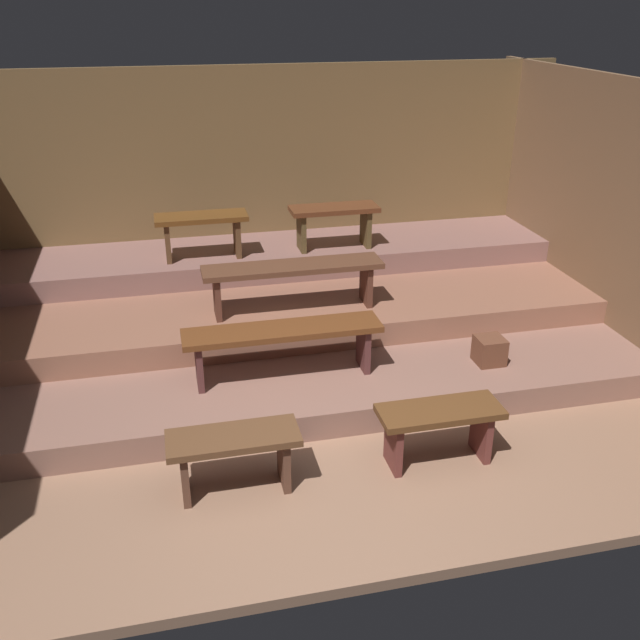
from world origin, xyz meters
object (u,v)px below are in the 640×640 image
at_px(bench_floor_right, 439,423).
at_px(bench_upper_left, 202,226).
at_px(bench_middle_center, 293,274).
at_px(bench_upper_right, 334,217).
at_px(wooden_crate_lower, 489,350).
at_px(bench_floor_left, 234,450).
at_px(bench_lower_center, 283,338).

xyz_separation_m(bench_floor_right, bench_upper_left, (-1.39, 2.86, 0.67)).
xyz_separation_m(bench_middle_center, bench_upper_right, (0.62, 0.98, 0.19)).
bearing_deg(wooden_crate_lower, bench_floor_right, -131.55).
bearing_deg(bench_middle_center, bench_upper_right, 57.61).
bearing_deg(bench_middle_center, bench_floor_left, -112.27).
distance_m(bench_middle_center, wooden_crate_lower, 1.83).
bearing_deg(bench_floor_right, wooden_crate_lower, 48.45).
relative_size(bench_lower_center, bench_middle_center, 0.99).
height_order(bench_floor_right, bench_upper_left, bench_upper_left).
xyz_separation_m(bench_floor_left, bench_floor_right, (1.44, 0.00, 0.00)).
relative_size(bench_floor_left, bench_middle_center, 0.54).
height_order(bench_floor_right, wooden_crate_lower, wooden_crate_lower).
bearing_deg(wooden_crate_lower, bench_lower_center, 174.77).
bearing_deg(bench_floor_right, bench_upper_right, 91.06).
xyz_separation_m(bench_lower_center, bench_upper_left, (-0.47, 1.78, 0.41)).
xyz_separation_m(bench_upper_left, wooden_crate_lower, (2.20, -1.94, -0.65)).
bearing_deg(bench_floor_right, bench_middle_center, 109.65).
distance_m(bench_floor_right, wooden_crate_lower, 1.22).
distance_m(bench_middle_center, bench_upper_right, 1.17).
bearing_deg(bench_upper_left, bench_floor_right, -64.07).
xyz_separation_m(bench_upper_left, bench_upper_right, (1.34, 0.00, 0.00)).
height_order(bench_upper_right, wooden_crate_lower, bench_upper_right).
height_order(bench_floor_right, bench_upper_right, bench_upper_right).
bearing_deg(bench_upper_right, wooden_crate_lower, -65.98).
xyz_separation_m(bench_upper_right, wooden_crate_lower, (0.86, -1.94, -0.65)).
relative_size(bench_floor_right, bench_lower_center, 0.55).
bearing_deg(bench_lower_center, bench_floor_right, -49.58).
height_order(bench_middle_center, wooden_crate_lower, bench_middle_center).
relative_size(bench_floor_left, bench_upper_right, 0.97).
height_order(bench_lower_center, bench_upper_right, bench_upper_right).
relative_size(bench_floor_left, bench_lower_center, 0.55).
xyz_separation_m(bench_floor_right, bench_lower_center, (-0.91, 1.07, 0.25)).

